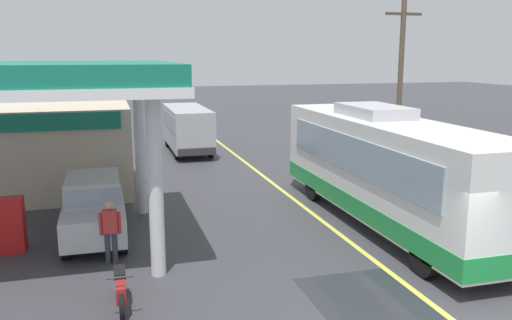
{
  "coord_description": "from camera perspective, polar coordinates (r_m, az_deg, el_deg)",
  "views": [
    {
      "loc": [
        -6.58,
        -7.92,
        5.33
      ],
      "look_at": [
        -1.5,
        10.0,
        1.6
      ],
      "focal_mm": 37.41,
      "sensor_mm": 36.0,
      "label": 1
    }
  ],
  "objects": [
    {
      "name": "lane_divider_stripe",
      "position": [
        24.44,
        0.19,
        -1.27
      ],
      "size": [
        0.16,
        50.0,
        0.01
      ],
      "primitive_type": "cube",
      "color": "#D8CC4C",
      "rests_on": "ground"
    },
    {
      "name": "car_at_pump",
      "position": [
        16.33,
        -16.95,
        -4.51
      ],
      "size": [
        1.7,
        4.2,
        1.82
      ],
      "color": "#B2B2B7",
      "rests_on": "ground"
    },
    {
      "name": "ground",
      "position": [
        29.18,
        -2.52,
        0.79
      ],
      "size": [
        120.0,
        120.0,
        0.0
      ],
      "primitive_type": "plane",
      "color": "#38383D"
    },
    {
      "name": "motorcycle_parked_forecourt",
      "position": [
        12.03,
        -14.3,
        -13.02
      ],
      "size": [
        0.55,
        1.8,
        0.92
      ],
      "color": "black",
      "rests_on": "ground"
    },
    {
      "name": "gas_station_roadside",
      "position": [
        19.74,
        -23.39,
        2.52
      ],
      "size": [
        9.1,
        11.95,
        5.1
      ],
      "color": "#147259",
      "rests_on": "ground"
    },
    {
      "name": "coach_bus_main",
      "position": [
        17.12,
        13.86,
        -1.19
      ],
      "size": [
        2.6,
        11.04,
        3.69
      ],
      "color": "white",
      "rests_on": "ground"
    },
    {
      "name": "utility_pole_roadside",
      "position": [
        25.84,
        15.16,
        8.04
      ],
      "size": [
        1.8,
        0.24,
        7.69
      ],
      "color": "brown",
      "rests_on": "ground"
    },
    {
      "name": "pedestrian_by_shop",
      "position": [
        14.26,
        -15.32,
        -7.07
      ],
      "size": [
        0.55,
        0.22,
        1.66
      ],
      "color": "#33333F",
      "rests_on": "ground"
    },
    {
      "name": "pedestrian_near_pump",
      "position": [
        18.74,
        -18.32,
        -2.84
      ],
      "size": [
        0.55,
        0.22,
        1.66
      ],
      "color": "#33333F",
      "rests_on": "ground"
    },
    {
      "name": "minibus_opposing_lane",
      "position": [
        29.43,
        -7.36,
        3.7
      ],
      "size": [
        2.04,
        6.13,
        2.44
      ],
      "color": "#A5A5AD",
      "rests_on": "ground"
    }
  ]
}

